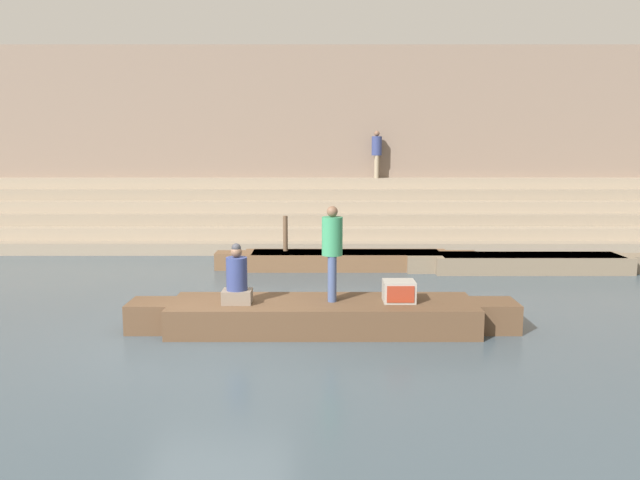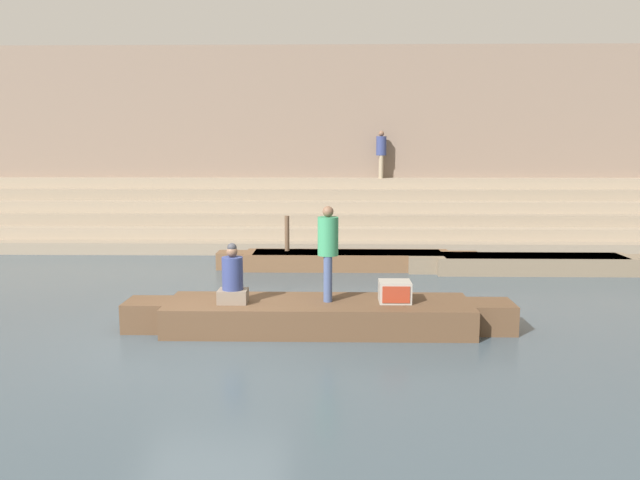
% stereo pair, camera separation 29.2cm
% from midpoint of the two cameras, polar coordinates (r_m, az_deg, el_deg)
% --- Properties ---
extents(ground_plane, '(120.00, 120.00, 0.00)m').
position_cam_midpoint_polar(ground_plane, '(10.64, -10.68, -9.02)').
color(ground_plane, '#3D4C56').
extents(ghat_steps, '(36.00, 3.95, 2.09)m').
position_cam_midpoint_polar(ghat_steps, '(20.76, -5.51, 1.82)').
color(ghat_steps, gray).
rests_on(ghat_steps, ground).
extents(back_wall, '(34.20, 1.28, 6.61)m').
position_cam_midpoint_polar(back_wall, '(22.63, -5.13, 8.78)').
color(back_wall, '#7F6B5B').
rests_on(back_wall, ground).
extents(rowboat_main, '(6.76, 1.53, 0.51)m').
position_cam_midpoint_polar(rowboat_main, '(10.97, -0.75, -6.84)').
color(rowboat_main, brown).
rests_on(rowboat_main, ground).
extents(person_standing, '(0.36, 0.36, 1.66)m').
position_cam_midpoint_polar(person_standing, '(10.79, 0.11, -0.62)').
color(person_standing, '#3D4C75').
rests_on(person_standing, rowboat_main).
extents(person_rowing, '(0.50, 0.40, 1.04)m').
position_cam_midpoint_polar(person_rowing, '(10.80, -8.62, -3.64)').
color(person_rowing, '#756656').
rests_on(person_rowing, rowboat_main).
extents(tv_set, '(0.55, 0.48, 0.37)m').
position_cam_midpoint_polar(tv_set, '(10.92, 6.23, -4.67)').
color(tv_set, '#9E998E').
rests_on(tv_set, rowboat_main).
extents(moored_boat_shore, '(6.34, 1.09, 0.44)m').
position_cam_midpoint_polar(moored_boat_shore, '(16.79, 17.94, -1.97)').
color(moored_boat_shore, '#756651').
rests_on(moored_boat_shore, ground).
extents(moored_boat_distant, '(6.84, 1.09, 0.44)m').
position_cam_midpoint_polar(moored_boat_distant, '(16.36, 1.66, -1.82)').
color(moored_boat_distant, brown).
rests_on(moored_boat_distant, ground).
extents(mooring_post, '(0.12, 0.12, 1.37)m').
position_cam_midpoint_polar(mooring_post, '(16.50, -3.92, -0.16)').
color(mooring_post, brown).
rests_on(mooring_post, ground).
extents(person_on_steps, '(0.35, 0.35, 1.61)m').
position_cam_midpoint_polar(person_on_steps, '(21.70, 4.57, 8.11)').
color(person_on_steps, gray).
rests_on(person_on_steps, ghat_steps).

